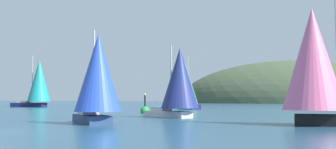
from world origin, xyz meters
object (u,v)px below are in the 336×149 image
object	(u,v)px
sailboat_pink_spinnaker	(316,64)
sailboat_navy_sail	(179,80)
channel_buoy	(145,110)
sailboat_green_sail	(185,84)
sailboat_blue_spinnaker	(97,77)
sailboat_teal_sail	(38,82)

from	to	relation	value
sailboat_pink_spinnaker	sailboat_navy_sail	bearing A→B (deg)	149.43
channel_buoy	sailboat_pink_spinnaker	bearing A→B (deg)	-39.84
sailboat_navy_sail	sailboat_green_sail	distance (m)	31.74
sailboat_blue_spinnaker	sailboat_teal_sail	xyz separation A→B (m)	(-38.38, 43.26, 1.58)
sailboat_navy_sail	sailboat_blue_spinnaker	world-z (taller)	sailboat_navy_sail
sailboat_navy_sail	sailboat_pink_spinnaker	world-z (taller)	sailboat_pink_spinnaker
sailboat_navy_sail	sailboat_green_sail	bearing A→B (deg)	106.95
sailboat_teal_sail	channel_buoy	xyz separation A→B (m)	(33.17, -22.74, -4.58)
sailboat_green_sail	sailboat_teal_sail	distance (m)	31.50
sailboat_pink_spinnaker	sailboat_teal_sail	bearing A→B (deg)	143.45
sailboat_navy_sail	sailboat_blue_spinnaker	xyz separation A→B (m)	(-2.32, -11.21, -0.14)
sailboat_navy_sail	sailboat_blue_spinnaker	size ratio (longest dim) A/B	1.01
sailboat_green_sail	sailboat_pink_spinnaker	size ratio (longest dim) A/B	0.92
sailboat_pink_spinnaker	channel_buoy	world-z (taller)	sailboat_pink_spinnaker
sailboat_teal_sail	channel_buoy	size ratio (longest dim) A/B	3.93
sailboat_blue_spinnaker	sailboat_teal_sail	world-z (taller)	sailboat_teal_sail
sailboat_pink_spinnaker	sailboat_green_sail	bearing A→B (deg)	119.87
sailboat_navy_sail	sailboat_green_sail	world-z (taller)	sailboat_green_sail
sailboat_navy_sail	sailboat_teal_sail	world-z (taller)	sailboat_teal_sail
sailboat_navy_sail	sailboat_teal_sail	bearing A→B (deg)	141.79
sailboat_navy_sail	channel_buoy	world-z (taller)	sailboat_navy_sail
sailboat_green_sail	sailboat_navy_sail	bearing A→B (deg)	-73.05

